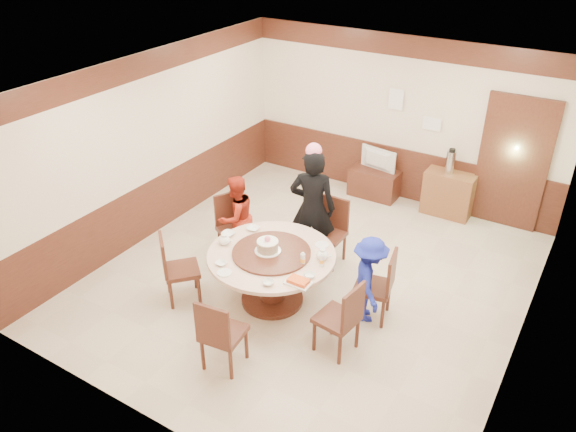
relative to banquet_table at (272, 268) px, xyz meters
The scene contains 30 objects.
room 0.94m from the banquet_table, 74.72° to the left, with size 6.00×6.04×2.84m.
banquet_table is the anchor object (origin of this frame).
chair_0 1.34m from the banquet_table, 17.81° to the left, with size 0.52×0.52×0.97m.
chair_1 1.25m from the banquet_table, 81.17° to the left, with size 0.44×0.45×0.97m.
chair_2 1.23m from the banquet_table, 149.57° to the left, with size 0.60×0.60×0.97m.
chair_3 1.22m from the banquet_table, 151.17° to the right, with size 0.62×0.62×0.97m.
chair_4 1.30m from the banquet_table, 82.52° to the right, with size 0.49×0.50×0.97m.
chair_5 1.23m from the banquet_table, 17.92° to the right, with size 0.51×0.50×0.97m.
person_standing 1.14m from the banquet_table, 90.92° to the left, with size 0.65×0.42×1.77m, color black.
person_red 1.25m from the banquet_table, 147.25° to the left, with size 0.62×0.48×1.27m, color #A22615.
person_blue 1.25m from the banquet_table, 16.19° to the left, with size 0.75×0.43×1.16m, color #18239E.
birthday_cake 0.33m from the banquet_table, 162.73° to the right, with size 0.33×0.33×0.22m.
teapot_left 0.71m from the banquet_table, 168.07° to the right, with size 0.17×0.15×0.13m, color white.
teapot_right 0.70m from the banquet_table, 20.10° to the left, with size 0.17×0.15×0.13m, color white.
bowl_0 0.68m from the banquet_table, 145.85° to the left, with size 0.16×0.16×0.04m, color white.
bowl_1 0.69m from the banquet_table, 60.41° to the right, with size 0.14×0.14×0.04m, color white.
bowl_2 0.70m from the banquet_table, 126.79° to the right, with size 0.13×0.13×0.03m, color white.
bowl_3 0.72m from the banquet_table, 16.00° to the right, with size 0.13×0.13×0.04m, color white.
bowl_4 0.77m from the banquet_table, behind, with size 0.17×0.17×0.04m, color white.
saucer_near 0.73m from the banquet_table, 111.04° to the right, with size 0.18×0.18×0.01m, color white.
saucer_far 0.71m from the banquet_table, 48.01° to the left, with size 0.18×0.18×0.01m, color white.
shrimp_platter 0.76m from the banquet_table, 31.18° to the right, with size 0.30×0.20×0.06m.
bottle_0 0.55m from the banquet_table, ahead, with size 0.06×0.06×0.16m, color silver.
bottle_1 0.74m from the banquet_table, ahead, with size 0.06×0.06×0.16m, color silver.
tv_stand 3.48m from the banquet_table, 91.39° to the left, with size 0.85×0.45×0.50m, color #462015.
television 3.48m from the banquet_table, 91.39° to the left, with size 0.68×0.09×0.39m, color gray.
side_cabinet 3.71m from the banquet_table, 70.71° to the left, with size 0.80×0.40×0.75m, color brown.
thermos 3.72m from the banquet_table, 71.36° to the left, with size 0.15×0.15×0.38m, color silver.
notice_left 3.87m from the banquet_table, 88.57° to the left, with size 0.25×0.00×0.35m, color white.
notice_right 3.86m from the banquet_table, 78.59° to the left, with size 0.30×0.00×0.22m, color white.
Camera 1 is at (3.07, -5.66, 4.68)m, focal length 35.00 mm.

